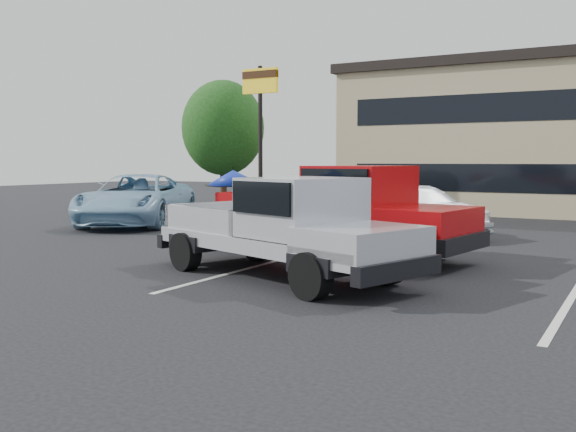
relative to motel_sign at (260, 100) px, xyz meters
name	(u,v)px	position (x,y,z in m)	size (l,w,h in m)	color
ground	(330,309)	(10.00, -14.00, -4.65)	(90.00, 90.00, 0.00)	black
stripe_left	(238,271)	(7.00, -12.00, -4.65)	(0.12, 5.00, 0.01)	silver
stripe_right	(567,305)	(13.00, -12.00, -4.65)	(0.12, 5.00, 0.01)	silver
motel_sign	(260,100)	(0.00, 0.00, 0.00)	(1.60, 0.22, 6.00)	black
tree_left	(223,128)	(-4.00, 3.00, -0.92)	(3.96, 3.96, 6.02)	#332114
silver_pickup	(293,223)	(8.40, -12.27, -3.60)	(6.02, 3.69, 2.06)	black
red_pickup	(353,208)	(8.27, -9.31, -3.52)	(6.52, 3.10, 2.06)	black
silver_sedan	(414,211)	(8.10, -4.55, -3.93)	(1.52, 4.35, 1.43)	#B4B7BC
blue_suv	(137,199)	(-1.25, -5.96, -3.80)	(2.84, 6.16, 1.71)	#8FB9D5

